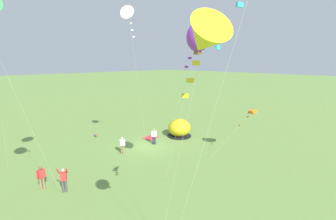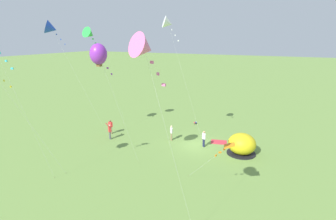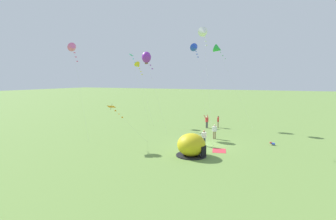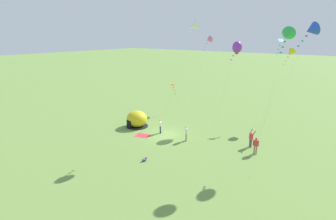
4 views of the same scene
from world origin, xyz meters
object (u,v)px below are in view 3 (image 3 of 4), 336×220
person_arms_raised (207,121)px  toddler_crawling (272,144)px  kite_orange (114,109)px  kite_pink (73,48)px  person_watching_sky (214,131)px  popup_tent (191,145)px  person_near_tent (204,137)px  kite_white (204,32)px  kite_yellow (138,66)px  kite_purple (146,57)px  kite_green (218,49)px  person_far_back (218,121)px  kite_blue (195,48)px  kite_cyan (133,59)px

person_arms_raised → toddler_crawling: bearing=-126.8°
kite_orange → person_arms_raised: bearing=-22.0°
toddler_crawling → kite_pink: (-5.55, 22.00, 10.51)m
person_watching_sky → popup_tent: bearing=178.4°
person_near_tent → kite_white: bearing=19.4°
toddler_crawling → person_watching_sky: person_watching_sky is taller
person_watching_sky → kite_pink: size_ratio=0.15×
kite_pink → person_watching_sky: bearing=-68.9°
popup_tent → kite_yellow: bearing=44.3°
kite_orange → kite_purple: 11.07m
toddler_crawling → kite_white: 14.51m
person_arms_raised → kite_purple: (-5.14, 7.03, 8.94)m
person_near_tent → kite_orange: size_ratio=0.37×
popup_tent → kite_green: (16.60, 1.70, 10.45)m
person_watching_sky → person_far_back: same height
kite_blue → kite_yellow: (-3.37, 8.40, -2.71)m
person_far_back → kite_yellow: 15.38m
kite_orange → kite_cyan: size_ratio=0.42×
kite_white → kite_cyan: kite_white is taller
toddler_crawling → kite_green: size_ratio=0.05×
person_near_tent → kite_pink: (-2.20, 15.40, 9.73)m
kite_blue → kite_purple: bearing=156.3°
person_far_back → kite_blue: 12.18m
person_near_tent → kite_pink: bearing=98.1°
kite_white → kite_orange: (-7.75, 7.12, -8.39)m
person_arms_raised → person_far_back: 1.73m
person_arms_raised → kite_blue: kite_blue is taller
kite_orange → kite_pink: bearing=74.1°
kite_orange → kite_pink: size_ratio=0.41×
kite_green → kite_pink: (-14.90, 13.65, -0.75)m
person_watching_sky → kite_cyan: (5.25, 14.37, 9.20)m
kite_orange → kite_blue: kite_blue is taller
person_near_tent → kite_white: kite_white is taller
person_watching_sky → kite_yellow: 17.80m
person_far_back → kite_orange: bearing=154.8°
kite_cyan → kite_blue: bearing=-60.4°
person_watching_sky → kite_orange: kite_orange is taller
popup_tent → kite_green: kite_green is taller
toddler_crawling → person_watching_sky: size_ratio=0.32×
person_near_tent → kite_cyan: kite_cyan is taller
person_near_tent → person_watching_sky: (3.82, -0.17, 0.00)m
popup_tent → kite_pink: bearing=83.7°
person_near_tent → kite_green: kite_green is taller
kite_blue → kite_yellow: size_ratio=1.29×
person_watching_sky → person_arms_raised: bearing=23.1°
kite_white → kite_orange: bearing=137.4°
kite_white → person_arms_raised: bearing=11.1°
person_near_tent → kite_cyan: (9.07, 14.20, 9.20)m
kite_white → kite_purple: bearing=79.7°
kite_green → kite_orange: bearing=158.6°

